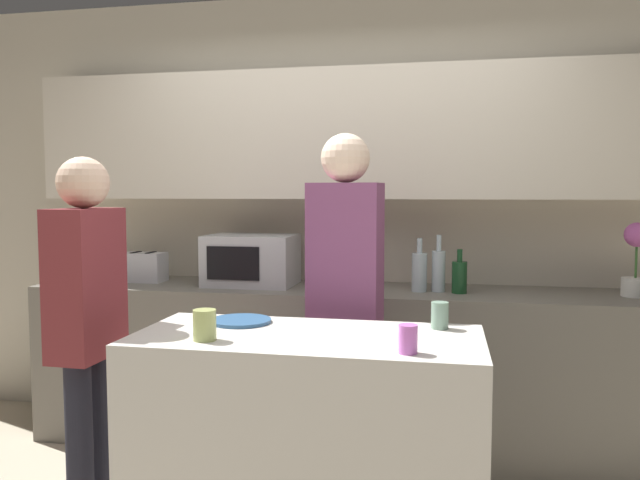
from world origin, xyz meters
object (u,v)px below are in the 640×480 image
microwave (251,260)px  bottle_2 (459,276)px  toaster (144,267)px  plate_on_island (241,321)px  cup_0 (408,339)px  person_center (87,315)px  cup_2 (440,315)px  potted_plant (636,260)px  cup_1 (205,325)px  bottle_0 (419,271)px  person_left (345,282)px  bottle_1 (439,270)px

microwave → bottle_2: 1.22m
toaster → plate_on_island: toaster is taller
cup_0 → person_center: 1.38m
microwave → cup_2: bearing=-42.2°
bottle_2 → cup_2: 0.95m
bottle_2 → plate_on_island: bottle_2 is taller
toaster → potted_plant: 2.83m
toaster → bottle_2: 1.92m
bottle_2 → cup_2: bearing=-95.9°
bottle_2 → person_center: bearing=-144.0°
plate_on_island → person_center: (-0.63, -0.14, 0.03)m
cup_0 → microwave: bearing=125.3°
toaster → cup_1: toaster is taller
cup_0 → toaster: bearing=140.1°
cup_2 → bottle_0: bearing=97.2°
person_left → microwave: bearing=-38.2°
toaster → bottle_1: size_ratio=0.82×
microwave → plate_on_island: size_ratio=2.00×
cup_1 → person_center: person_center is taller
plate_on_island → cup_1: 0.33m
cup_0 → cup_1: bearing=176.8°
person_left → potted_plant: bearing=-150.5°
potted_plant → bottle_2: size_ratio=1.62×
bottle_2 → cup_1: size_ratio=2.11×
bottle_1 → cup_2: bearing=-89.0°
cup_0 → plate_on_island: bearing=153.0°
toaster → person_left: size_ratio=0.15×
bottle_1 → cup_0: size_ratio=3.18×
plate_on_island → person_left: person_left is taller
bottle_0 → cup_1: 1.52m
toaster → bottle_2: size_ratio=1.07×
cup_0 → person_center: person_center is taller
bottle_0 → plate_on_island: bottle_0 is taller
bottle_0 → person_left: size_ratio=0.17×
toaster → cup_2: bearing=-29.2°
potted_plant → person_left: size_ratio=0.22×
potted_plant → plate_on_island: bearing=-150.1°
cup_2 → person_left: 0.58m
cup_2 → bottle_2: bearing=84.1°
bottle_0 → bottle_1: bearing=9.0°
microwave → cup_0: microwave is taller
bottle_2 → plate_on_island: size_ratio=0.94×
microwave → cup_2: 1.51m
bottle_0 → person_center: bearing=-139.4°
bottle_0 → cup_1: (-0.74, -1.33, -0.05)m
person_left → plate_on_island: bearing=53.0°
toaster → person_left: 1.51m
toaster → bottle_1: 1.80m
toaster → cup_1: (0.96, -1.39, -0.03)m
bottle_1 → cup_2: size_ratio=2.90×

